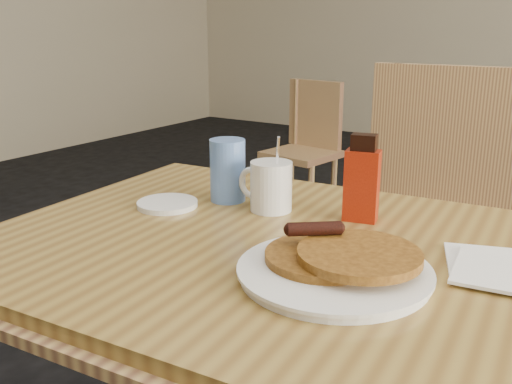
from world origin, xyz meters
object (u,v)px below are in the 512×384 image
(coffee_mug, at_px, (270,185))
(blue_tumbler, at_px, (228,170))
(chair_wall_extra, at_px, (308,137))
(syrup_bottle, at_px, (362,181))
(main_table, at_px, (316,269))
(pancake_plate, at_px, (336,266))
(chair_main_far, at_px, (430,211))

(coffee_mug, distance_m, blue_tumbler, 0.12)
(blue_tumbler, bearing_deg, chair_wall_extra, 112.86)
(coffee_mug, relative_size, syrup_bottle, 0.94)
(main_table, relative_size, pancake_plate, 4.32)
(chair_main_far, height_order, chair_wall_extra, chair_main_far)
(chair_main_far, xyz_separation_m, pancake_plate, (0.08, -0.83, 0.15))
(chair_main_far, bearing_deg, pancake_plate, -85.50)
(chair_wall_extra, xyz_separation_m, pancake_plate, (1.23, -2.23, 0.28))
(chair_main_far, xyz_separation_m, coffee_mug, (-0.20, -0.59, 0.19))
(main_table, distance_m, chair_wall_extra, 2.44)
(chair_main_far, distance_m, blue_tumbler, 0.69)
(chair_main_far, height_order, blue_tumbler, chair_main_far)
(chair_main_far, relative_size, coffee_mug, 5.97)
(pancake_plate, bearing_deg, main_table, 132.93)
(blue_tumbler, bearing_deg, pancake_plate, -31.90)
(blue_tumbler, bearing_deg, chair_main_far, 61.40)
(chair_wall_extra, relative_size, blue_tumbler, 5.67)
(chair_wall_extra, bearing_deg, main_table, -53.20)
(pancake_plate, xyz_separation_m, blue_tumbler, (-0.40, 0.25, 0.05))
(coffee_mug, bearing_deg, syrup_bottle, 3.42)
(blue_tumbler, bearing_deg, main_table, -26.92)
(chair_main_far, relative_size, syrup_bottle, 5.61)
(chair_main_far, relative_size, pancake_plate, 3.24)
(chair_main_far, distance_m, coffee_mug, 0.65)
(coffee_mug, bearing_deg, chair_main_far, 61.84)
(main_table, relative_size, blue_tumbler, 9.51)
(pancake_plate, height_order, coffee_mug, coffee_mug)
(coffee_mug, bearing_deg, blue_tumbler, 166.17)
(chair_wall_extra, relative_size, pancake_plate, 2.58)
(coffee_mug, relative_size, blue_tumbler, 1.19)
(coffee_mug, xyz_separation_m, syrup_bottle, (0.20, 0.05, 0.03))
(syrup_bottle, bearing_deg, pancake_plate, -87.04)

